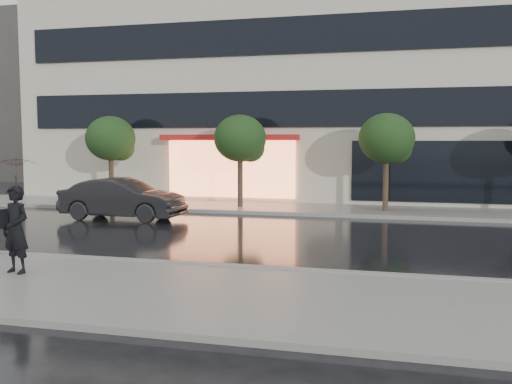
% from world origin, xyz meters
% --- Properties ---
extents(ground, '(120.00, 120.00, 0.00)m').
position_xyz_m(ground, '(0.00, 0.00, 0.00)').
color(ground, black).
rests_on(ground, ground).
extents(sidewalk_near, '(60.00, 4.50, 0.12)m').
position_xyz_m(sidewalk_near, '(0.00, -3.25, 0.06)').
color(sidewalk_near, slate).
rests_on(sidewalk_near, ground).
extents(sidewalk_far, '(60.00, 3.50, 0.12)m').
position_xyz_m(sidewalk_far, '(0.00, 10.25, 0.06)').
color(sidewalk_far, slate).
rests_on(sidewalk_far, ground).
extents(curb_near, '(60.00, 0.25, 0.14)m').
position_xyz_m(curb_near, '(0.00, -1.00, 0.07)').
color(curb_near, gray).
rests_on(curb_near, ground).
extents(curb_far, '(60.00, 0.25, 0.14)m').
position_xyz_m(curb_far, '(0.00, 8.50, 0.07)').
color(curb_far, gray).
rests_on(curb_far, ground).
extents(office_building, '(30.00, 12.76, 18.00)m').
position_xyz_m(office_building, '(-0.00, 17.97, 9.00)').
color(office_building, beige).
rests_on(office_building, ground).
extents(tree_far_west, '(2.20, 2.20, 3.99)m').
position_xyz_m(tree_far_west, '(-8.94, 10.03, 2.92)').
color(tree_far_west, '#33261C').
rests_on(tree_far_west, ground).
extents(tree_mid_west, '(2.20, 2.20, 3.99)m').
position_xyz_m(tree_mid_west, '(-2.94, 10.03, 2.92)').
color(tree_mid_west, '#33261C').
rests_on(tree_mid_west, ground).
extents(tree_mid_east, '(2.20, 2.20, 3.99)m').
position_xyz_m(tree_mid_east, '(3.06, 10.03, 2.92)').
color(tree_mid_east, '#33261C').
rests_on(tree_mid_east, ground).
extents(parked_car, '(4.64, 1.74, 1.51)m').
position_xyz_m(parked_car, '(-6.40, 6.00, 0.76)').
color(parked_car, black).
rests_on(parked_car, ground).
extents(pedestrian_with_umbrella, '(1.03, 1.04, 2.46)m').
position_xyz_m(pedestrian_with_umbrella, '(-4.30, -2.80, 1.63)').
color(pedestrian_with_umbrella, black).
rests_on(pedestrian_with_umbrella, sidewalk_near).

